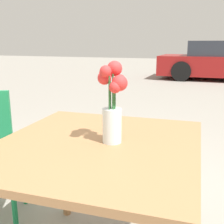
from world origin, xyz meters
name	(u,v)px	position (x,y,z in m)	size (l,w,h in m)	color
table_front	(98,160)	(0.00, 0.00, 0.62)	(0.95, 1.02, 0.70)	#9E7047
flower_vase	(112,105)	(0.06, 0.03, 0.87)	(0.14, 0.14, 0.36)	silver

